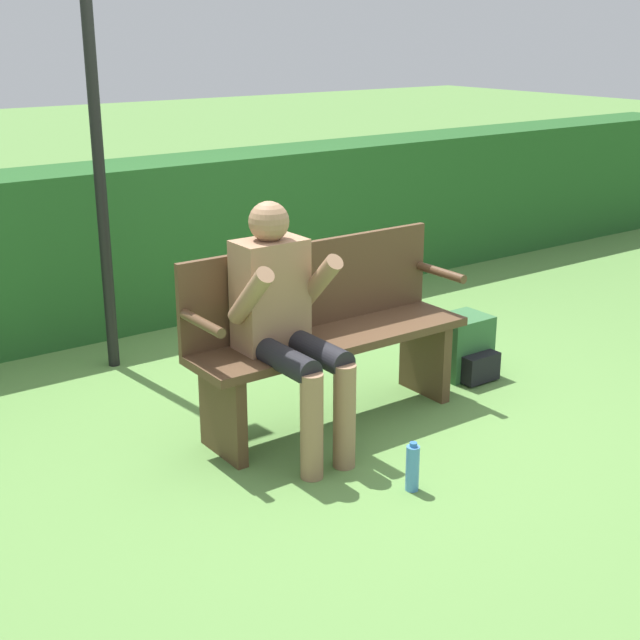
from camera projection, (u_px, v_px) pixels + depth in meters
name	position (u px, v px, depth m)	size (l,w,h in m)	color
ground_plane	(332.00, 421.00, 4.85)	(40.00, 40.00, 0.00)	#5B8942
hedge_back	(146.00, 242.00, 6.38)	(12.00, 0.59, 1.14)	#235623
park_bench	(325.00, 331.00, 4.74)	(1.58, 0.42, 0.97)	#513823
person_seated	(285.00, 317.00, 4.36)	(0.49, 0.66, 1.24)	#997051
backpack	(463.00, 348.00, 5.44)	(0.33, 0.35, 0.37)	#336638
water_bottle	(413.00, 468.00, 4.10)	(0.06, 0.06, 0.24)	#4C8CCC
signpost	(94.00, 97.00, 5.12)	(0.30, 0.09, 2.98)	black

